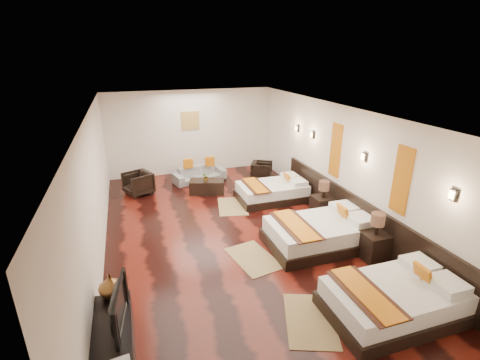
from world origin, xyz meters
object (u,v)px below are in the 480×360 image
object	(u,v)px
armchair_left	(138,183)
armchair_right	(262,171)
nightstand_b	(322,204)
sofa	(199,174)
tv_console	(114,353)
bed_far	(273,191)
tv	(113,307)
coffee_table	(207,187)
bed_mid	(321,233)
bed_near	(394,299)
nightstand_a	(374,243)
table_plant	(206,176)
figurine	(111,286)

from	to	relation	value
armchair_left	armchair_right	distance (m)	3.89
nightstand_b	sofa	size ratio (longest dim) A/B	0.58
armchair_left	tv_console	bearing A→B (deg)	-29.35
bed_far	tv	world-z (taller)	tv
coffee_table	bed_mid	bearing A→B (deg)	-65.59
bed_near	coffee_table	distance (m)	6.13
tv	tv_console	bearing A→B (deg)	174.81
nightstand_a	sofa	world-z (taller)	nightstand_a
armchair_right	tv_console	bearing A→B (deg)	172.80
bed_far	nightstand_a	xyz separation A→B (m)	(0.75, -3.38, 0.10)
sofa	table_plant	bearing A→B (deg)	-104.68
nightstand_b	armchair_left	world-z (taller)	nightstand_b
bed_near	nightstand_a	xyz separation A→B (m)	(0.75, 1.45, 0.07)
tv	sofa	bearing A→B (deg)	-13.13
bed_near	nightstand_b	world-z (taller)	nightstand_b
armchair_right	nightstand_a	bearing A→B (deg)	-146.03
tv_console	tv	bearing A→B (deg)	76.85
bed_far	nightstand_b	size ratio (longest dim) A/B	2.00
armchair_right	bed_near	bearing A→B (deg)	-153.80
figurine	armchair_left	world-z (taller)	figurine
tv_console	figurine	bearing A→B (deg)	90.00
armchair_left	bed_near	bearing A→B (deg)	5.41
sofa	bed_far	bearing A→B (deg)	-65.07
bed_mid	sofa	bearing A→B (deg)	109.43
bed_far	coffee_table	size ratio (longest dim) A/B	1.93
bed_near	bed_far	size ratio (longest dim) A/B	1.09
nightstand_a	armchair_right	xyz separation A→B (m)	(-0.45, 5.01, -0.05)
bed_far	tv_console	world-z (taller)	bed_far
tv	nightstand_a	bearing A→B (deg)	-71.06
bed_mid	figurine	bearing A→B (deg)	-164.96
tv_console	armchair_left	xyz separation A→B (m)	(0.61, 6.16, 0.06)
nightstand_b	tv	bearing A→B (deg)	-149.07
bed_near	armchair_left	size ratio (longest dim) A/B	2.88
bed_far	tv_console	distance (m)	6.19
tv	sofa	distance (m)	6.94
armchair_left	armchair_right	xyz separation A→B (m)	(3.89, 0.02, -0.03)
armchair_left	bed_far	bearing A→B (deg)	42.13
nightstand_b	tv_console	distance (m)	5.86
bed_mid	nightstand_b	bearing A→B (deg)	58.00
nightstand_b	armchair_right	distance (m)	3.06
table_plant	tv	bearing A→B (deg)	-114.65
tv_console	table_plant	size ratio (longest dim) A/B	6.73
bed_mid	nightstand_a	bearing A→B (deg)	-46.60
nightstand_a	nightstand_b	world-z (taller)	nightstand_a
sofa	table_plant	size ratio (longest dim) A/B	6.24
bed_near	nightstand_a	world-z (taller)	nightstand_a
nightstand_a	table_plant	size ratio (longest dim) A/B	3.71
nightstand_a	armchair_right	size ratio (longest dim) A/B	1.51
bed_far	coffee_table	distance (m)	1.97
nightstand_a	nightstand_b	size ratio (longest dim) A/B	1.03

